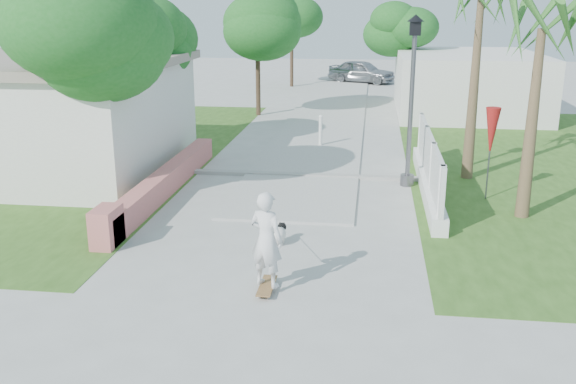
% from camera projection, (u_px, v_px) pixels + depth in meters
% --- Properties ---
extents(ground, '(90.00, 90.00, 0.00)m').
position_uv_depth(ground, '(267.00, 258.00, 12.36)').
color(ground, '#B7B7B2').
rests_on(ground, ground).
extents(path_strip, '(3.20, 36.00, 0.06)m').
position_uv_depth(path_strip, '(333.00, 102.00, 31.36)').
color(path_strip, '#B7B7B2').
rests_on(path_strip, ground).
extents(curb, '(6.50, 0.25, 0.10)m').
position_uv_depth(curb, '(302.00, 175.00, 18.05)').
color(curb, '#999993').
rests_on(curb, ground).
extents(grass_left, '(8.00, 20.00, 0.01)m').
position_uv_depth(grass_left, '(95.00, 153.00, 20.84)').
color(grass_left, '#31561B').
rests_on(grass_left, ground).
extents(grass_right, '(8.00, 20.00, 0.01)m').
position_uv_depth(grass_right, '(542.00, 167.00, 19.09)').
color(grass_right, '#31561B').
rests_on(grass_right, ground).
extents(pink_wall, '(0.45, 8.20, 0.80)m').
position_uv_depth(pink_wall, '(160.00, 186.00, 16.06)').
color(pink_wall, '#CF6A6A').
rests_on(pink_wall, ground).
extents(house_left, '(8.40, 7.40, 3.23)m').
position_uv_depth(house_left, '(28.00, 113.00, 18.60)').
color(house_left, silver).
rests_on(house_left, ground).
extents(lattice_fence, '(0.35, 7.00, 1.50)m').
position_uv_depth(lattice_fence, '(428.00, 171.00, 16.54)').
color(lattice_fence, white).
rests_on(lattice_fence, ground).
extents(building_right, '(6.00, 8.00, 2.60)m').
position_uv_depth(building_right, '(466.00, 83.00, 28.35)').
color(building_right, silver).
rests_on(building_right, ground).
extents(street_lamp, '(0.44, 0.44, 4.44)m').
position_uv_depth(street_lamp, '(412.00, 95.00, 16.54)').
color(street_lamp, '#59595E').
rests_on(street_lamp, ground).
extents(bollard, '(0.14, 0.14, 1.09)m').
position_uv_depth(bollard, '(321.00, 130.00, 21.67)').
color(bollard, white).
rests_on(bollard, ground).
extents(patio_umbrella, '(0.36, 0.36, 2.30)m').
position_uv_depth(patio_umbrella, '(491.00, 133.00, 15.56)').
color(patio_umbrella, '#59595E').
rests_on(patio_umbrella, ground).
extents(tree_left_near, '(3.60, 3.60, 5.28)m').
position_uv_depth(tree_left_near, '(94.00, 43.00, 14.67)').
color(tree_left_near, '#4C3826').
rests_on(tree_left_near, ground).
extents(tree_left_mid, '(3.20, 3.20, 4.85)m').
position_uv_depth(tree_left_mid, '(138.00, 43.00, 20.11)').
color(tree_left_mid, '#4C3826').
rests_on(tree_left_mid, ground).
extents(tree_path_left, '(3.40, 3.40, 5.23)m').
position_uv_depth(tree_path_left, '(258.00, 25.00, 26.84)').
color(tree_path_left, '#4C3826').
rests_on(tree_path_left, ground).
extents(tree_path_right, '(3.00, 3.00, 4.79)m').
position_uv_depth(tree_path_right, '(403.00, 30.00, 29.96)').
color(tree_path_right, '#4C3826').
rests_on(tree_path_right, ground).
extents(tree_path_far, '(3.20, 3.20, 5.17)m').
position_uv_depth(tree_path_far, '(292.00, 19.00, 36.31)').
color(tree_path_far, '#4C3826').
rests_on(tree_path_far, ground).
extents(palm_far, '(1.80, 1.80, 5.30)m').
position_uv_depth(palm_far, '(480.00, 12.00, 16.69)').
color(palm_far, brown).
rests_on(palm_far, ground).
extents(palm_near, '(1.80, 1.80, 4.70)m').
position_uv_depth(palm_near, '(541.00, 40.00, 13.60)').
color(palm_near, brown).
rests_on(palm_near, ground).
extents(skateboarder, '(0.71, 2.86, 1.76)m').
position_uv_depth(skateboarder, '(267.00, 234.00, 11.21)').
color(skateboarder, olive).
rests_on(skateboarder, ground).
extents(dog, '(0.32, 0.61, 0.42)m').
position_uv_depth(dog, '(280.00, 233.00, 13.02)').
color(dog, silver).
rests_on(dog, ground).
extents(parked_car, '(4.34, 3.03, 1.37)m').
position_uv_depth(parked_car, '(362.00, 71.00, 38.91)').
color(parked_car, '#AFB2B7').
rests_on(parked_car, ground).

